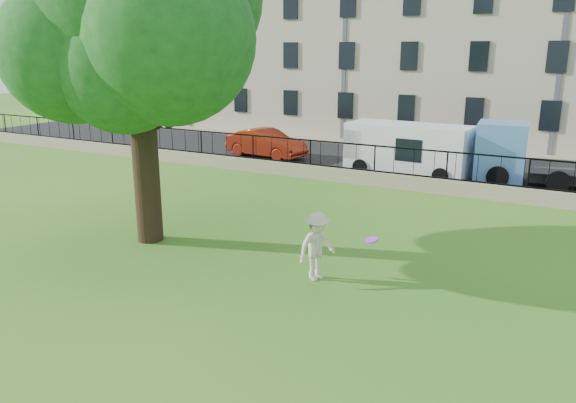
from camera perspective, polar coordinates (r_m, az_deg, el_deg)
The scene contains 12 objects.
ground at distance 13.92m, azimuth -8.80°, elevation -8.65°, with size 120.00×120.00×0.00m, color #32701A.
retaining_wall at distance 23.99m, azimuth 8.71°, elevation 2.32°, with size 50.00×0.40×0.60m, color gray.
iron_railing at distance 23.81m, azimuth 8.80°, elevation 4.32°, with size 50.00×0.05×1.13m.
street at distance 28.42m, azimuth 11.96°, elevation 3.58°, with size 60.00×9.00×0.01m, color black.
sidewalk at distance 33.35m, azimuth 14.58°, elevation 5.21°, with size 60.00×1.40×0.12m, color gray.
building_row at distance 38.43m, azimuth 17.49°, elevation 16.56°, with size 56.40×10.40×13.80m.
tree at distance 16.79m, azimuth -15.39°, elevation 17.60°, with size 7.93×6.13×9.74m.
man at distance 13.95m, azimuth 2.97°, elevation -4.55°, with size 1.13×0.65×1.75m, color beige.
frisbee at distance 11.69m, azimuth 8.49°, elevation -3.91°, with size 0.27×0.27×0.03m, color #AB29EA.
red_sedan at distance 30.01m, azimuth -2.24°, elevation 5.94°, with size 1.57×4.51×1.48m, color #9A2713.
white_van at distance 26.25m, azimuth 12.09°, elevation 5.18°, with size 5.50×2.15×2.31m, color silver.
blue_truck at distance 25.83m, azimuth 25.43°, elevation 4.18°, with size 6.17×2.19×2.59m, color #5E93DC.
Camera 1 is at (7.86, -10.03, 5.60)m, focal length 35.00 mm.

